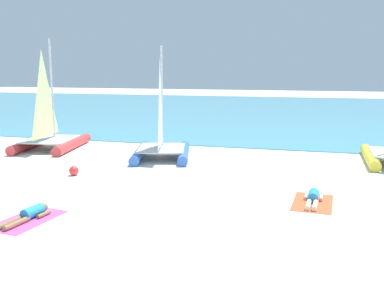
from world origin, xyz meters
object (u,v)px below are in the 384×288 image
(sailboat_red, at_px, (50,133))
(sunbather_right, at_px, (313,198))
(towel_right, at_px, (313,203))
(beach_ball, at_px, (74,171))
(sailboat_blue, at_px, (162,142))
(towel_left, at_px, (28,220))
(sunbather_left, at_px, (29,214))

(sailboat_red, xyz_separation_m, sunbather_right, (12.25, -5.31, -0.65))
(towel_right, relative_size, sunbather_right, 1.21)
(sunbather_right, xyz_separation_m, beach_ball, (-8.40, 0.97, 0.05))
(sailboat_blue, distance_m, towel_left, 8.30)
(sailboat_blue, xyz_separation_m, sunbather_left, (-0.74, -8.17, -0.59))
(sunbather_left, bearing_deg, beach_ball, 113.80)
(sunbather_left, relative_size, sunbather_right, 1.00)
(sailboat_blue, bearing_deg, towel_left, -109.82)
(sailboat_red, distance_m, towel_right, 13.39)
(sunbather_left, height_order, towel_right, sunbather_left)
(sailboat_blue, xyz_separation_m, towel_left, (-0.75, -8.23, -0.71))
(towel_left, relative_size, towel_right, 1.00)
(sailboat_red, bearing_deg, sunbather_right, -33.77)
(towel_right, bearing_deg, sailboat_blue, 142.88)
(towel_left, bearing_deg, sunbather_left, 82.96)
(sailboat_red, xyz_separation_m, towel_right, (12.24, -5.37, -0.78))
(sunbather_left, bearing_deg, towel_right, 32.56)
(sailboat_red, relative_size, sunbather_left, 3.36)
(sunbather_right, bearing_deg, sunbather_left, -150.05)
(sunbather_right, relative_size, beach_ball, 4.44)
(sailboat_red, distance_m, towel_left, 10.25)
(towel_right, distance_m, beach_ball, 8.46)
(sunbather_left, xyz_separation_m, beach_ball, (-1.33, 4.41, 0.05))
(beach_ball, bearing_deg, sunbather_left, -73.24)
(sailboat_blue, distance_m, beach_ball, 4.32)
(sunbather_left, relative_size, beach_ball, 4.44)
(sailboat_blue, xyz_separation_m, beach_ball, (-2.07, -3.75, -0.54))
(sailboat_red, relative_size, sailboat_blue, 1.09)
(towel_left, bearing_deg, sailboat_blue, 84.81)
(sunbather_right, height_order, beach_ball, beach_ball)
(sailboat_red, distance_m, sunbather_right, 13.36)
(towel_left, relative_size, sunbather_left, 1.21)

